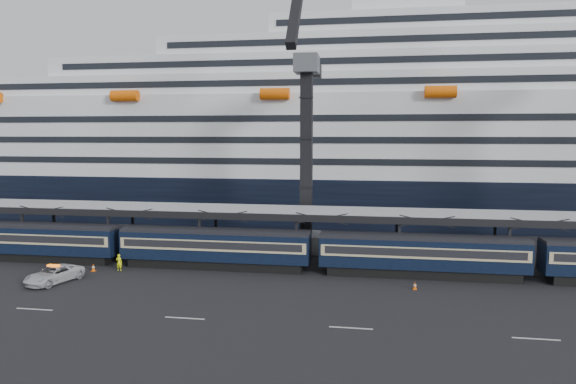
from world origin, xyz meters
name	(u,v)px	position (x,y,z in m)	size (l,w,h in m)	color
ground	(548,319)	(0.00, 0.00, 0.00)	(260.00, 260.00, 0.00)	black
train	(459,255)	(-4.65, 10.00, 2.20)	(133.05, 3.00, 4.05)	black
canopy	(502,217)	(0.00, 14.00, 5.25)	(130.00, 6.25, 5.53)	#9D9FA5
cruise_ship	(446,140)	(-1.08, 45.99, 12.34)	(214.09, 28.84, 34.00)	black
crane_dark_near	(306,147)	(-20.00, 18.59, 11.93)	(4.50, 17.75, 35.08)	#474A4E
pickup_truck	(54,274)	(-40.83, 2.77, 0.74)	(2.47, 5.35, 1.49)	silver
worker	(119,262)	(-36.99, 7.50, 0.82)	(0.60, 0.39, 1.65)	#F1FF0D
traffic_cone_a	(39,279)	(-42.16, 2.52, 0.33)	(0.34, 0.34, 0.67)	#EE5B07
traffic_cone_b	(93,267)	(-39.39, 6.89, 0.38)	(0.39, 0.39, 0.78)	#EE5B07
traffic_cone_c	(415,286)	(-8.91, 5.78, 0.34)	(0.35, 0.35, 0.69)	#EE5B07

